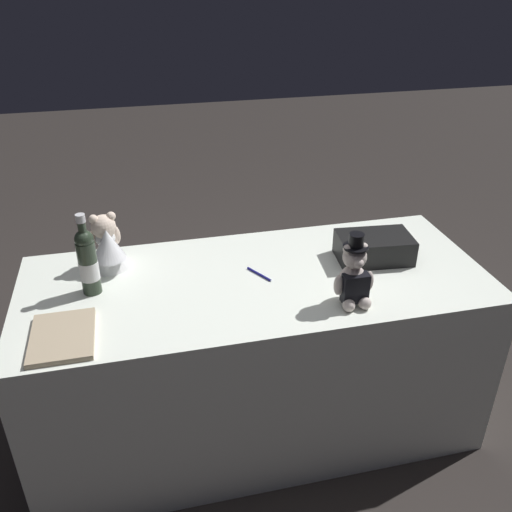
% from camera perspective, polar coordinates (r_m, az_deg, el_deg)
% --- Properties ---
extents(ground_plane, '(12.00, 12.00, 0.00)m').
position_cam_1_polar(ground_plane, '(2.65, 0.00, -16.65)').
color(ground_plane, '#2D2826').
extents(reception_table, '(1.84, 0.77, 0.77)m').
position_cam_1_polar(reception_table, '(2.39, 0.00, -10.21)').
color(reception_table, white).
rests_on(reception_table, ground_plane).
extents(teddy_bear_groom, '(0.15, 0.13, 0.28)m').
position_cam_1_polar(teddy_bear_groom, '(2.00, 10.11, -2.20)').
color(teddy_bear_groom, beige).
rests_on(teddy_bear_groom, reception_table).
extents(teddy_bear_bride, '(0.18, 0.22, 0.24)m').
position_cam_1_polar(teddy_bear_bride, '(2.26, -15.26, 1.10)').
color(teddy_bear_bride, white).
rests_on(teddy_bear_bride, reception_table).
extents(champagne_bottle, '(0.07, 0.07, 0.32)m').
position_cam_1_polar(champagne_bottle, '(2.10, -17.09, -0.48)').
color(champagne_bottle, '#2A3728').
rests_on(champagne_bottle, reception_table).
extents(signing_pen, '(0.08, 0.13, 0.01)m').
position_cam_1_polar(signing_pen, '(2.18, 0.41, -1.94)').
color(signing_pen, navy).
rests_on(signing_pen, reception_table).
extents(gift_case_black, '(0.32, 0.21, 0.11)m').
position_cam_1_polar(gift_case_black, '(2.32, 12.16, 0.87)').
color(gift_case_black, black).
rests_on(gift_case_black, reception_table).
extents(guestbook, '(0.21, 0.27, 0.02)m').
position_cam_1_polar(guestbook, '(1.95, -19.47, -7.90)').
color(guestbook, tan).
rests_on(guestbook, reception_table).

